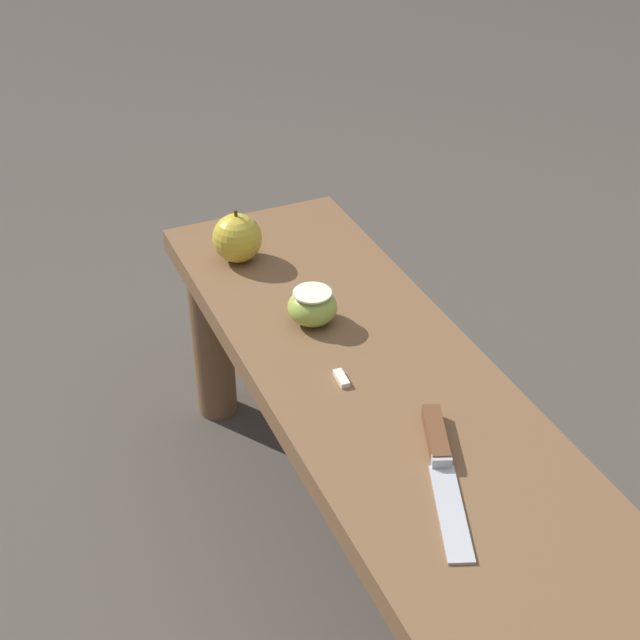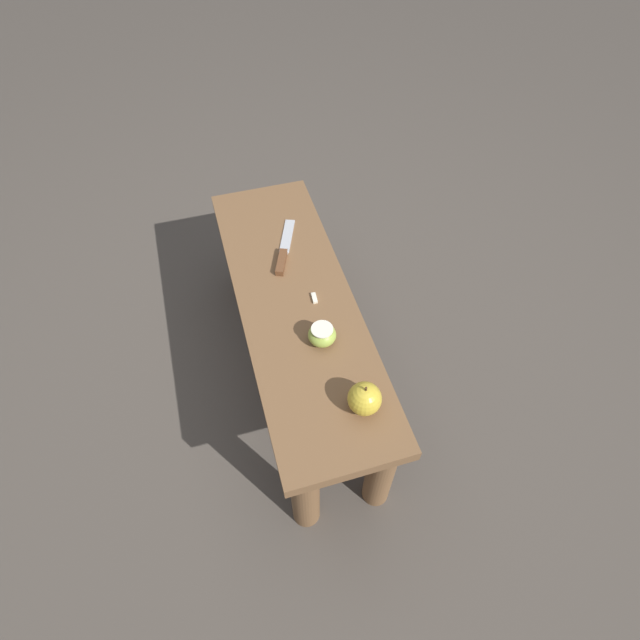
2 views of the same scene
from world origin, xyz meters
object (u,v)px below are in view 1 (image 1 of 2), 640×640
object	(u,v)px
knife	(440,456)
apple_cut	(312,306)
apple_whole	(237,238)
wooden_bench	(376,427)

from	to	relation	value
knife	apple_cut	distance (m)	0.35
knife	apple_whole	world-z (taller)	apple_whole
wooden_bench	apple_cut	distance (m)	0.21
wooden_bench	apple_cut	xyz separation A→B (m)	(0.16, 0.03, 0.13)
apple_whole	apple_cut	bearing A→B (deg)	-169.36
wooden_bench	knife	distance (m)	0.21
apple_whole	apple_cut	world-z (taller)	apple_whole
knife	apple_whole	xyz separation A→B (m)	(0.58, 0.07, 0.03)
apple_cut	wooden_bench	bearing A→B (deg)	-168.75
wooden_bench	apple_cut	size ratio (longest dim) A/B	14.01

